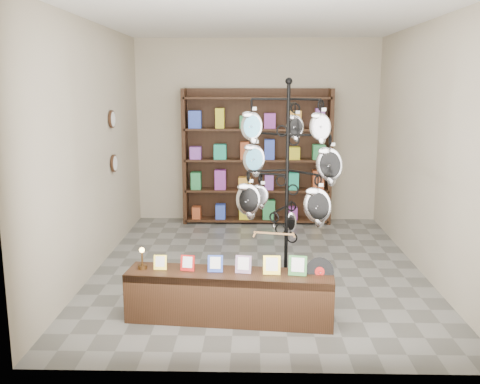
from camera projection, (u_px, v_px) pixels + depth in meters
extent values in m
plane|color=slate|center=(258.00, 267.00, 6.71)|extent=(5.00, 5.00, 0.00)
plane|color=#B8AC94|center=(257.00, 131.00, 8.87)|extent=(4.00, 0.00, 4.00)
plane|color=#B8AC94|center=(262.00, 188.00, 3.97)|extent=(4.00, 0.00, 4.00)
plane|color=#B8AC94|center=(94.00, 148.00, 6.46)|extent=(0.00, 5.00, 5.00)
plane|color=#B8AC94|center=(426.00, 149.00, 6.37)|extent=(0.00, 5.00, 5.00)
plane|color=white|center=(259.00, 19.00, 6.12)|extent=(5.00, 5.00, 0.00)
cylinder|color=black|center=(285.00, 287.00, 6.02)|extent=(0.59, 0.59, 0.03)
cylinder|color=black|center=(287.00, 190.00, 5.80)|extent=(0.05, 0.05, 2.27)
sphere|color=black|center=(289.00, 81.00, 5.57)|extent=(0.08, 0.08, 0.08)
ellipsoid|color=silver|center=(291.00, 222.00, 6.10)|extent=(0.13, 0.07, 0.24)
cube|color=tan|center=(274.00, 233.00, 5.60)|extent=(0.43, 0.11, 0.04)
cube|color=black|center=(229.00, 296.00, 5.17)|extent=(2.02, 0.60, 0.49)
cube|color=gold|center=(160.00, 262.00, 5.19)|extent=(0.13, 0.06, 0.15)
cube|color=#AD100D|center=(188.00, 263.00, 5.15)|extent=(0.14, 0.06, 0.15)
cube|color=#263FA5|center=(215.00, 264.00, 5.12)|extent=(0.15, 0.07, 0.16)
cube|color=#E54C33|center=(243.00, 264.00, 5.09)|extent=(0.16, 0.07, 0.17)
cube|color=gold|center=(272.00, 265.00, 5.06)|extent=(0.17, 0.07, 0.18)
cube|color=#337233|center=(298.00, 266.00, 5.03)|extent=(0.18, 0.07, 0.19)
cylinder|color=black|center=(320.00, 271.00, 5.06)|extent=(0.28, 0.09, 0.27)
cylinder|color=#AD100D|center=(320.00, 272.00, 5.05)|extent=(0.09, 0.03, 0.09)
cylinder|color=#4F3316|center=(142.00, 267.00, 5.22)|extent=(0.09, 0.09, 0.04)
cylinder|color=#4F3316|center=(142.00, 259.00, 5.20)|extent=(0.02, 0.02, 0.13)
sphere|color=#FFBF59|center=(142.00, 250.00, 5.19)|extent=(0.05, 0.05, 0.05)
cube|color=black|center=(257.00, 155.00, 8.89)|extent=(2.40, 0.04, 2.20)
cube|color=black|center=(185.00, 157.00, 8.76)|extent=(0.06, 0.36, 2.20)
cube|color=black|center=(329.00, 157.00, 8.70)|extent=(0.06, 0.36, 2.20)
cube|color=black|center=(257.00, 219.00, 8.94)|extent=(2.36, 0.36, 0.04)
cube|color=black|center=(257.00, 190.00, 8.84)|extent=(2.36, 0.36, 0.03)
cube|color=black|center=(257.00, 160.00, 8.74)|extent=(2.36, 0.36, 0.04)
cube|color=black|center=(257.00, 129.00, 8.64)|extent=(2.36, 0.36, 0.04)
cube|color=black|center=(257.00, 98.00, 8.54)|extent=(2.36, 0.36, 0.04)
cylinder|color=black|center=(112.00, 119.00, 7.19)|extent=(0.03, 0.24, 0.24)
cylinder|color=black|center=(114.00, 163.00, 7.31)|extent=(0.03, 0.24, 0.24)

